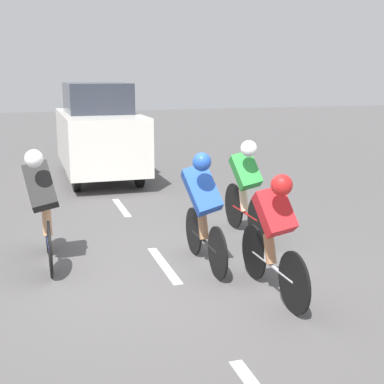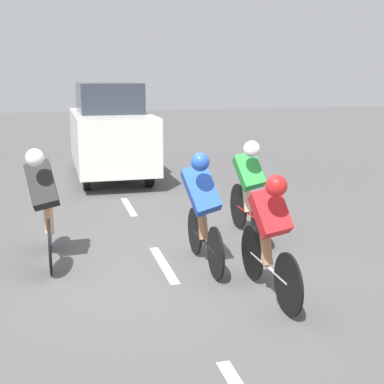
% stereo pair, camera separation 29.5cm
% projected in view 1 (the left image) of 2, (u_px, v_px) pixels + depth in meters
% --- Properties ---
extents(ground_plane, '(60.00, 60.00, 0.00)m').
position_uv_depth(ground_plane, '(167.00, 269.00, 6.81)').
color(ground_plane, '#565454').
extents(lane_stripe_mid, '(0.12, 1.40, 0.01)m').
position_uv_depth(lane_stripe_mid, '(164.00, 265.00, 6.97)').
color(lane_stripe_mid, white).
rests_on(lane_stripe_mid, ground).
extents(lane_stripe_far, '(0.12, 1.40, 0.01)m').
position_uv_depth(lane_stripe_far, '(121.00, 207.00, 9.95)').
color(lane_stripe_far, white).
rests_on(lane_stripe_far, ground).
extents(cyclist_blue, '(0.46, 1.62, 1.53)m').
position_uv_depth(cyclist_blue, '(203.00, 206.00, 6.70)').
color(cyclist_blue, black).
rests_on(cyclist_blue, ground).
extents(cyclist_red, '(0.40, 1.69, 1.44)m').
position_uv_depth(cyclist_red, '(274.00, 231.00, 5.81)').
color(cyclist_red, black).
rests_on(cyclist_red, ground).
extents(cyclist_green, '(0.42, 1.68, 1.52)m').
position_uv_depth(cyclist_green, '(246.00, 186.00, 7.98)').
color(cyclist_green, black).
rests_on(cyclist_green, ground).
extents(cyclist_black, '(0.43, 1.65, 1.55)m').
position_uv_depth(cyclist_black, '(43.00, 204.00, 6.79)').
color(cyclist_black, black).
rests_on(cyclist_black, ground).
extents(support_car, '(1.70, 3.99, 2.23)m').
position_uv_depth(support_car, '(99.00, 132.00, 12.51)').
color(support_car, black).
rests_on(support_car, ground).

